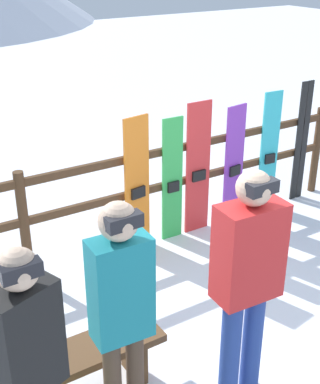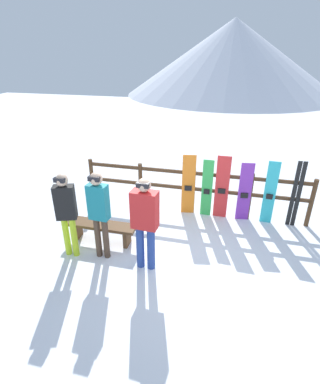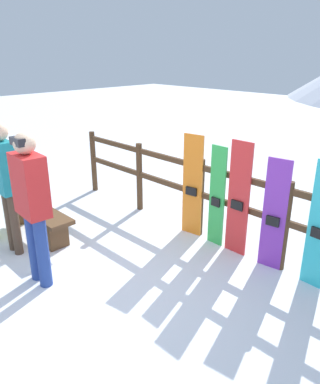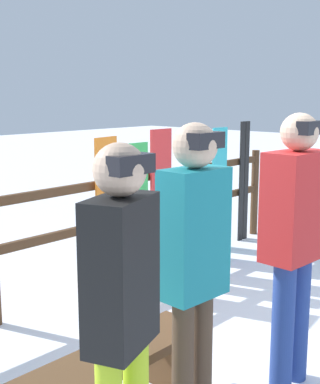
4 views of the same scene
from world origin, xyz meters
TOP-DOWN VIEW (x-y plane):
  - ground_plane at (0.00, 0.00)m, footprint 40.00×40.00m
  - mountain_backdrop at (0.00, 23.88)m, footprint 18.00×18.00m
  - fence at (-0.00, 1.88)m, footprint 5.42×0.10m
  - bench at (-1.66, 0.17)m, footprint 1.50×0.36m
  - person_red at (-0.52, -0.40)m, footprint 0.47×0.28m
  - person_black at (-2.04, -0.40)m, footprint 0.42×0.31m
  - person_teal at (-1.43, -0.30)m, footprint 0.38×0.23m
  - snowboard_orange at (-0.11, 1.83)m, footprint 0.32×0.09m
  - snowboard_green at (0.34, 1.83)m, footprint 0.25×0.06m
  - snowboard_red at (0.68, 1.83)m, footprint 0.32×0.05m
  - snowboard_purple at (1.20, 1.83)m, footprint 0.30×0.09m
  - snowboard_cyan at (1.75, 1.83)m, footprint 0.26×0.07m
  - ski_pair_black at (2.30, 1.83)m, footprint 0.20×0.02m

SIDE VIEW (x-z plane):
  - ground_plane at x=0.00m, z-range 0.00..0.00m
  - bench at x=-1.66m, z-range 0.11..0.54m
  - fence at x=0.00m, z-range 0.11..1.27m
  - snowboard_green at x=0.34m, z-range 0.00..1.42m
  - snowboard_purple at x=1.20m, z-range 0.00..1.42m
  - snowboard_orange at x=-0.11m, z-range 0.00..1.50m
  - snowboard_cyan at x=1.75m, z-range 0.00..1.51m
  - snowboard_red at x=0.68m, z-range 0.00..1.54m
  - ski_pair_black at x=2.30m, z-range 0.00..1.56m
  - person_black at x=-2.04m, z-range 0.17..1.89m
  - person_red at x=-0.52m, z-range 0.15..1.95m
  - person_teal at x=-1.43m, z-range 0.18..1.95m
  - mountain_backdrop at x=0.00m, z-range 0.00..6.00m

